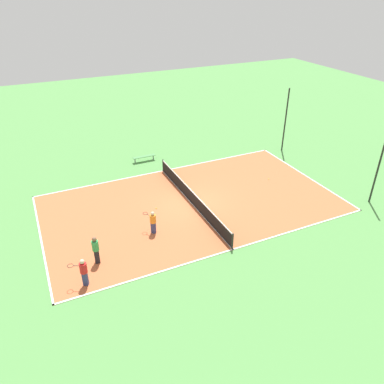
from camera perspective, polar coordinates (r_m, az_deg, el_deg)
ground_plane at (r=25.17m, az=0.00°, el=-1.78°), size 80.00×80.00×0.00m
court_surface at (r=25.17m, az=0.00°, el=-1.76°), size 10.95×19.38×0.02m
tennis_net at (r=24.90m, az=0.00°, el=-0.74°), size 10.75×0.10×1.00m
bench at (r=31.20m, az=-7.32°, el=5.34°), size 0.36×1.88×0.45m
player_center_orange at (r=22.04m, az=-5.99°, el=-4.41°), size 0.98×0.72×1.46m
player_coach_red at (r=19.17m, az=-16.21°, el=-11.43°), size 0.69×0.99×1.57m
player_far_green at (r=20.30m, az=-14.47°, el=-8.31°), size 0.38×0.38×1.66m
tennis_ball_far_baseline at (r=24.68m, az=-5.49°, el=-2.48°), size 0.07×0.07×0.07m
tennis_ball_near_net at (r=28.75m, az=11.62°, el=1.97°), size 0.07×0.07×0.07m
fence_post_back_left at (r=33.21m, az=14.05°, el=10.54°), size 0.12×0.12×5.45m
fence_post_back_right at (r=26.93m, az=26.59°, el=3.64°), size 0.12×0.12×5.45m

